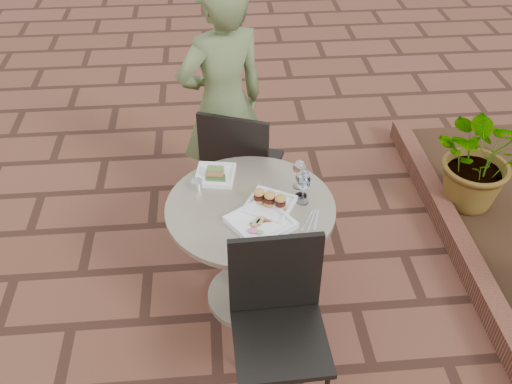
{
  "coord_description": "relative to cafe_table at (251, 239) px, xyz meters",
  "views": [
    {
      "loc": [
        0.05,
        -2.15,
        2.67
      ],
      "look_at": [
        0.25,
        0.13,
        0.82
      ],
      "focal_mm": 40.0,
      "sensor_mm": 36.0,
      "label": 1
    }
  ],
  "objects": [
    {
      "name": "chair_far",
      "position": [
        -0.02,
        0.66,
        0.07
      ],
      "size": [
        0.57,
        0.57,
        0.93
      ],
      "rotation": [
        0.0,
        0.0,
        2.77
      ],
      "color": "black",
      "rests_on": "ground"
    },
    {
      "name": "steel_ramekin",
      "position": [
        -0.28,
        0.18,
        0.27
      ],
      "size": [
        0.08,
        0.08,
        0.05
      ],
      "primitive_type": "cylinder",
      "rotation": [
        0.0,
        0.0,
        -0.21
      ],
      "color": "silver",
      "rests_on": "cafe_table"
    },
    {
      "name": "cafe_table",
      "position": [
        0.0,
        0.0,
        0.0
      ],
      "size": [
        0.9,
        0.9,
        0.73
      ],
      "color": "gray",
      "rests_on": "ground"
    },
    {
      "name": "ground",
      "position": [
        -0.22,
        -0.13,
        -0.48
      ],
      "size": [
        60.0,
        60.0,
        0.0
      ],
      "primitive_type": "plane",
      "color": "#593023",
      "rests_on": "ground"
    },
    {
      "name": "potted_plant_a",
      "position": [
        1.63,
        0.7,
        -0.04
      ],
      "size": [
        0.82,
        0.75,
        0.77
      ],
      "primitive_type": "imported",
      "rotation": [
        0.0,
        0.0,
        -0.25
      ],
      "color": "#33662D",
      "rests_on": "mulch_bed"
    },
    {
      "name": "plate_salmon",
      "position": [
        -0.18,
        0.27,
        0.26
      ],
      "size": [
        0.25,
        0.25,
        0.06
      ],
      "rotation": [
        0.0,
        0.0,
        -0.17
      ],
      "color": "white",
      "rests_on": "cafe_table"
    },
    {
      "name": "diner",
      "position": [
        -0.1,
        0.89,
        0.34
      ],
      "size": [
        0.71,
        0.6,
        1.64
      ],
      "primitive_type": "imported",
      "rotation": [
        0.0,
        0.0,
        3.55
      ],
      "color": "#546336",
      "rests_on": "ground"
    },
    {
      "name": "chair_near",
      "position": [
        0.08,
        -0.57,
        0.07
      ],
      "size": [
        0.45,
        0.45,
        0.93
      ],
      "rotation": [
        0.0,
        0.0,
        0.03
      ],
      "color": "black",
      "rests_on": "ground"
    },
    {
      "name": "wine_glass_right",
      "position": [
        0.28,
        0.01,
        0.37
      ],
      "size": [
        0.08,
        0.08,
        0.18
      ],
      "color": "white",
      "rests_on": "cafe_table"
    },
    {
      "name": "plate_sliders",
      "position": [
        0.1,
        -0.02,
        0.28
      ],
      "size": [
        0.32,
        0.32,
        0.15
      ],
      "rotation": [
        0.0,
        0.0,
        -0.5
      ],
      "color": "white",
      "rests_on": "cafe_table"
    },
    {
      "name": "planter_curb",
      "position": [
        1.38,
        0.17,
        -0.41
      ],
      "size": [
        0.12,
        3.0,
        0.15
      ],
      "primitive_type": "cube",
      "color": "brown",
      "rests_on": "ground"
    },
    {
      "name": "plate_tuna",
      "position": [
        0.04,
        -0.15,
        0.26
      ],
      "size": [
        0.38,
        0.38,
        0.03
      ],
      "rotation": [
        0.0,
        0.0,
        0.57
      ],
      "color": "white",
      "rests_on": "cafe_table"
    },
    {
      "name": "wine_glass_mid",
      "position": [
        0.28,
        0.14,
        0.37
      ],
      "size": [
        0.07,
        0.07,
        0.17
      ],
      "color": "white",
      "rests_on": "cafe_table"
    },
    {
      "name": "cutlery_set",
      "position": [
        0.3,
        -0.15,
        0.25
      ],
      "size": [
        0.14,
        0.2,
        0.0
      ],
      "primitive_type": null,
      "rotation": [
        0.0,
        0.0,
        -0.37
      ],
      "color": "silver",
      "rests_on": "cafe_table"
    },
    {
      "name": "wine_glass_far",
      "position": [
        0.28,
        0.06,
        0.37
      ],
      "size": [
        0.07,
        0.07,
        0.17
      ],
      "color": "white",
      "rests_on": "cafe_table"
    }
  ]
}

